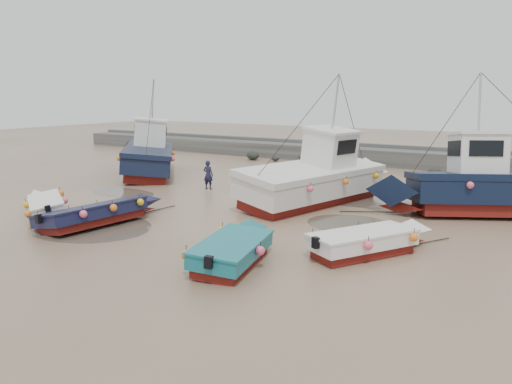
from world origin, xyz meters
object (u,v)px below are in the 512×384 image
at_px(dinghy_0, 48,203).
at_px(dinghy_1, 101,211).
at_px(cabin_boat_1, 318,176).
at_px(dinghy_2, 235,246).
at_px(cabin_boat_0, 147,155).
at_px(person, 208,189).
at_px(cabin_boat_2, 487,186).
at_px(dinghy_3, 372,238).

height_order(dinghy_0, dinghy_1, same).
bearing_deg(cabin_boat_1, dinghy_2, -66.06).
bearing_deg(cabin_boat_1, cabin_boat_0, -174.08).
relative_size(cabin_boat_0, cabin_boat_1, 0.85).
distance_m(cabin_boat_0, person, 7.24).
bearing_deg(cabin_boat_1, dinghy_1, -109.34).
bearing_deg(cabin_boat_2, cabin_boat_1, 72.98).
height_order(dinghy_2, cabin_boat_1, cabin_boat_1).
distance_m(dinghy_0, person, 8.97).
distance_m(dinghy_1, person, 8.52).
distance_m(cabin_boat_0, cabin_boat_2, 20.89).
distance_m(dinghy_3, cabin_boat_0, 20.38).
relative_size(dinghy_2, person, 3.55).
distance_m(dinghy_1, cabin_boat_0, 13.16).
relative_size(cabin_boat_1, cabin_boat_2, 1.11).
relative_size(dinghy_1, dinghy_3, 1.23).
height_order(cabin_boat_0, cabin_boat_2, same).
distance_m(dinghy_1, cabin_boat_2, 16.65).
height_order(dinghy_1, dinghy_2, same).
bearing_deg(cabin_boat_0, dinghy_0, -108.78).
bearing_deg(cabin_boat_2, dinghy_2, 124.23).
height_order(dinghy_0, cabin_boat_2, cabin_boat_2).
bearing_deg(dinghy_1, dinghy_3, 17.29).
bearing_deg(dinghy_0, dinghy_2, -62.20).
bearing_deg(person, dinghy_1, 89.23).
relative_size(cabin_boat_0, cabin_boat_2, 0.94).
bearing_deg(dinghy_3, dinghy_0, -140.52).
bearing_deg(dinghy_1, dinghy_0, -170.09).
height_order(dinghy_3, person, dinghy_3).
relative_size(cabin_boat_2, person, 6.33).
relative_size(dinghy_1, cabin_boat_1, 0.59).
bearing_deg(person, dinghy_2, 124.46).
distance_m(cabin_boat_1, cabin_boat_2, 7.57).
height_order(cabin_boat_0, cabin_boat_1, same).
bearing_deg(dinghy_0, cabin_boat_0, 54.47).
distance_m(dinghy_2, person, 12.58).
relative_size(dinghy_3, person, 3.38).
height_order(dinghy_0, dinghy_3, same).
height_order(dinghy_1, cabin_boat_0, cabin_boat_0).
relative_size(dinghy_2, cabin_boat_2, 0.56).
height_order(dinghy_1, cabin_boat_2, cabin_boat_2).
bearing_deg(cabin_boat_0, cabin_boat_1, -49.72).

